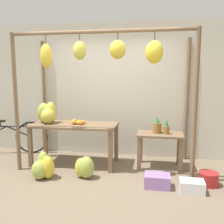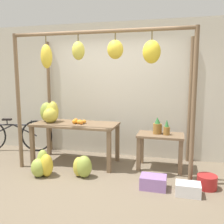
# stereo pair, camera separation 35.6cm
# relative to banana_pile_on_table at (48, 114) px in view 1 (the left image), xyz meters

# --- Properties ---
(ground_plane) EXTENTS (20.00, 20.00, 0.00)m
(ground_plane) POSITION_rel_banana_pile_on_table_xyz_m (1.15, -0.82, -0.97)
(ground_plane) COLOR #756651
(shop_wall_back) EXTENTS (8.00, 0.08, 2.80)m
(shop_wall_back) POSITION_rel_banana_pile_on_table_xyz_m (1.15, 0.74, 0.43)
(shop_wall_back) COLOR beige
(shop_wall_back) RESTS_ON ground_plane
(stall_awning) EXTENTS (3.12, 1.29, 2.44)m
(stall_awning) POSITION_rel_banana_pile_on_table_xyz_m (1.22, -0.27, 0.82)
(stall_awning) COLOR brown
(stall_awning) RESTS_ON ground_plane
(display_table_main) EXTENTS (1.63, 0.73, 0.79)m
(display_table_main) POSITION_rel_banana_pile_on_table_xyz_m (0.54, -0.01, -0.29)
(display_table_main) COLOR brown
(display_table_main) RESTS_ON ground_plane
(display_table_side) EXTENTS (0.83, 0.50, 0.65)m
(display_table_side) POSITION_rel_banana_pile_on_table_xyz_m (2.16, 0.10, -0.48)
(display_table_side) COLOR brown
(display_table_side) RESTS_ON ground_plane
(banana_pile_on_table) EXTENTS (0.47, 0.44, 0.41)m
(banana_pile_on_table) POSITION_rel_banana_pile_on_table_xyz_m (0.00, 0.00, 0.00)
(banana_pile_on_table) COLOR gold
(banana_pile_on_table) RESTS_ON display_table_main
(orange_pile) EXTENTS (0.26, 0.19, 0.09)m
(orange_pile) POSITION_rel_banana_pile_on_table_xyz_m (0.62, -0.04, -0.14)
(orange_pile) COLOR orange
(orange_pile) RESTS_ON display_table_main
(pineapple_cluster) EXTENTS (0.30, 0.20, 0.31)m
(pineapple_cluster) POSITION_rel_banana_pile_on_table_xyz_m (2.14, 0.12, -0.20)
(pineapple_cluster) COLOR olive
(pineapple_cluster) RESTS_ON display_table_side
(banana_pile_ground_left) EXTENTS (0.46, 0.40, 0.44)m
(banana_pile_ground_left) POSITION_rel_banana_pile_on_table_xyz_m (0.24, -0.77, -0.78)
(banana_pile_ground_left) COLOR gold
(banana_pile_ground_left) RESTS_ON ground_plane
(banana_pile_ground_right) EXTENTS (0.35, 0.26, 0.38)m
(banana_pile_ground_right) POSITION_rel_banana_pile_on_table_xyz_m (0.91, -0.63, -0.79)
(banana_pile_ground_right) COLOR #9EB247
(banana_pile_ground_right) RESTS_ON ground_plane
(fruit_crate_white) EXTENTS (0.39, 0.27, 0.20)m
(fruit_crate_white) POSITION_rel_banana_pile_on_table_xyz_m (2.13, -0.76, -0.87)
(fruit_crate_white) COLOR #9970B7
(fruit_crate_white) RESTS_ON ground_plane
(blue_bucket) EXTENTS (0.30, 0.30, 0.21)m
(blue_bucket) POSITION_rel_banana_pile_on_table_xyz_m (2.92, -0.55, -0.87)
(blue_bucket) COLOR #AD2323
(blue_bucket) RESTS_ON ground_plane
(parked_bicycle) EXTENTS (1.73, 0.43, 0.75)m
(parked_bicycle) POSITION_rel_banana_pile_on_table_xyz_m (-1.13, 0.34, -0.60)
(parked_bicycle) COLOR black
(parked_bicycle) RESTS_ON ground_plane
(fruit_crate_purple) EXTENTS (0.35, 0.25, 0.18)m
(fruit_crate_purple) POSITION_rel_banana_pile_on_table_xyz_m (2.63, -0.85, -0.88)
(fruit_crate_purple) COLOR silver
(fruit_crate_purple) RESTS_ON ground_plane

